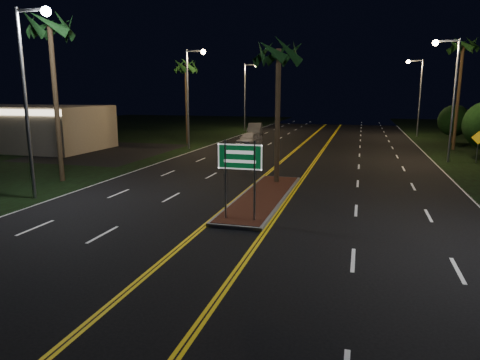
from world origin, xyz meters
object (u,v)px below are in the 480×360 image
(streetlight_right_far, at_px, (417,89))
(palm_right_far, at_px, (463,47))
(streetlight_right_mid, at_px, (450,86))
(car_near, at_px, (249,138))
(commercial_building, at_px, (23,127))
(streetlight_left_mid, at_px, (191,87))
(streetlight_left_far, at_px, (247,89))
(palm_left_far, at_px, (186,67))
(palm_median, at_px, (279,53))
(warning_sign, at_px, (478,142))
(shrub_far, at_px, (454,121))
(highway_sign, at_px, (240,164))
(streetlight_left_near, at_px, (30,82))
(palm_left_near, at_px, (50,28))
(median_island, at_px, (263,197))
(car_far, at_px, (255,128))

(streetlight_right_far, height_order, palm_right_far, palm_right_far)
(streetlight_right_mid, distance_m, car_near, 18.02)
(commercial_building, height_order, streetlight_right_mid, streetlight_right_mid)
(streetlight_left_mid, relative_size, palm_right_far, 0.87)
(car_near, bearing_deg, palm_right_far, 13.38)
(commercial_building, relative_size, streetlight_left_far, 1.67)
(streetlight_left_mid, distance_m, palm_right_far, 24.42)
(streetlight_left_far, distance_m, palm_right_far, 27.50)
(palm_left_far, height_order, car_near, palm_left_far)
(palm_median, bearing_deg, streetlight_left_mid, 128.17)
(streetlight_left_mid, distance_m, palm_left_far, 5.01)
(palm_left_far, xyz_separation_m, palm_right_far, (25.60, 2.00, 1.40))
(warning_sign, bearing_deg, commercial_building, -173.08)
(streetlight_right_mid, xyz_separation_m, shrub_far, (3.19, 14.00, -3.32))
(streetlight_right_far, bearing_deg, highway_sign, -105.15)
(streetlight_left_near, relative_size, palm_left_near, 0.92)
(palm_left_near, bearing_deg, streetlight_left_near, -64.74)
(commercial_building, height_order, palm_median, palm_median)
(median_island, relative_size, palm_left_near, 1.05)
(highway_sign, height_order, palm_median, palm_median)
(commercial_building, xyz_separation_m, car_near, (20.04, 7.20, -1.16))
(car_near, bearing_deg, streetlight_left_mid, -140.66)
(palm_left_near, bearing_deg, highway_sign, -22.60)
(streetlight_left_mid, distance_m, car_far, 15.57)
(streetlight_left_near, xyz_separation_m, car_far, (2.39, 34.62, -4.79))
(highway_sign, distance_m, shrub_far, 35.96)
(palm_left_far, height_order, warning_sign, palm_left_far)
(streetlight_right_far, relative_size, car_far, 1.73)
(streetlight_left_near, distance_m, warning_sign, 30.17)
(median_island, relative_size, streetlight_right_mid, 1.14)
(streetlight_right_far, bearing_deg, commercial_building, -148.99)
(car_near, bearing_deg, commercial_building, -155.35)
(highway_sign, height_order, streetlight_left_far, streetlight_left_far)
(streetlight_left_far, height_order, palm_left_far, streetlight_left_far)
(warning_sign, bearing_deg, car_near, 169.10)
(commercial_building, xyz_separation_m, streetlight_left_near, (15.39, -15.99, 3.65))
(palm_right_far, bearing_deg, streetlight_right_mid, -105.29)
(car_far, bearing_deg, streetlight_left_mid, -108.22)
(shrub_far, distance_m, car_near, 21.68)
(streetlight_left_near, xyz_separation_m, palm_right_far, (23.41, 26.00, 3.49))
(streetlight_right_far, distance_m, warning_sign, 20.24)
(streetlight_right_mid, relative_size, palm_right_far, 0.87)
(streetlight_right_mid, xyz_separation_m, palm_left_near, (-23.11, -14.00, 3.02))
(palm_left_far, xyz_separation_m, warning_sign, (25.80, -5.67, -6.20))
(streetlight_left_mid, xyz_separation_m, palm_right_far, (23.41, 6.00, 3.49))
(highway_sign, bearing_deg, palm_left_far, 116.92)
(car_near, xyz_separation_m, car_far, (-2.27, 11.43, 0.03))
(streetlight_right_mid, distance_m, car_far, 25.57)
(streetlight_left_near, bearing_deg, median_island, 15.78)
(car_far, bearing_deg, median_island, -84.36)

